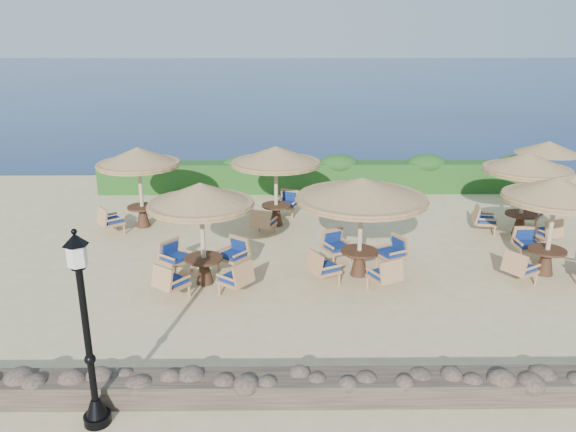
{
  "coord_description": "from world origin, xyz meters",
  "views": [
    {
      "loc": [
        -1.76,
        -14.53,
        6.11
      ],
      "look_at": [
        -1.6,
        0.11,
        1.3
      ],
      "focal_mm": 35.0,
      "sensor_mm": 36.0,
      "label": 1
    }
  ],
  "objects_px": {
    "cafe_set_1": "(361,205)",
    "cafe_set_3": "(139,168)",
    "extra_parasol": "(549,148)",
    "cafe_set_4": "(276,165)",
    "cafe_set_5": "(526,177)",
    "cafe_set_0": "(202,217)",
    "lamp_post": "(88,339)",
    "cafe_set_2": "(554,207)"
  },
  "relations": [
    {
      "from": "cafe_set_1",
      "to": "cafe_set_3",
      "type": "xyz_separation_m",
      "value": [
        -6.58,
        3.96,
        0.03
      ]
    },
    {
      "from": "extra_parasol",
      "to": "cafe_set_3",
      "type": "xyz_separation_m",
      "value": [
        -14.13,
        -2.2,
        -0.19
      ]
    },
    {
      "from": "extra_parasol",
      "to": "cafe_set_1",
      "type": "relative_size",
      "value": 0.71
    },
    {
      "from": "cafe_set_4",
      "to": "cafe_set_5",
      "type": "bearing_deg",
      "value": -7.54
    },
    {
      "from": "cafe_set_0",
      "to": "cafe_set_5",
      "type": "bearing_deg",
      "value": 20.36
    },
    {
      "from": "extra_parasol",
      "to": "cafe_set_3",
      "type": "bearing_deg",
      "value": -171.14
    },
    {
      "from": "lamp_post",
      "to": "cafe_set_2",
      "type": "bearing_deg",
      "value": 30.33
    },
    {
      "from": "lamp_post",
      "to": "cafe_set_1",
      "type": "xyz_separation_m",
      "value": [
        5.05,
        5.83,
        0.4
      ]
    },
    {
      "from": "cafe_set_4",
      "to": "lamp_post",
      "type": "bearing_deg",
      "value": -106.02
    },
    {
      "from": "extra_parasol",
      "to": "cafe_set_2",
      "type": "distance_m",
      "value": 6.7
    },
    {
      "from": "extra_parasol",
      "to": "lamp_post",
      "type": "bearing_deg",
      "value": -136.4
    },
    {
      "from": "extra_parasol",
      "to": "cafe_set_1",
      "type": "bearing_deg",
      "value": -140.75
    },
    {
      "from": "extra_parasol",
      "to": "cafe_set_4",
      "type": "bearing_deg",
      "value": -167.95
    },
    {
      "from": "cafe_set_2",
      "to": "cafe_set_0",
      "type": "bearing_deg",
      "value": -177.07
    },
    {
      "from": "lamp_post",
      "to": "cafe_set_0",
      "type": "distance_m",
      "value": 5.49
    },
    {
      "from": "cafe_set_0",
      "to": "cafe_set_1",
      "type": "relative_size",
      "value": 0.79
    },
    {
      "from": "cafe_set_1",
      "to": "cafe_set_4",
      "type": "xyz_separation_m",
      "value": [
        -2.21,
        4.08,
        0.08
      ]
    },
    {
      "from": "cafe_set_0",
      "to": "cafe_set_4",
      "type": "relative_size",
      "value": 0.91
    },
    {
      "from": "cafe_set_3",
      "to": "cafe_set_1",
      "type": "bearing_deg",
      "value": -31.04
    },
    {
      "from": "extra_parasol",
      "to": "cafe_set_4",
      "type": "relative_size",
      "value": 0.83
    },
    {
      "from": "lamp_post",
      "to": "cafe_set_3",
      "type": "relative_size",
      "value": 1.25
    },
    {
      "from": "extra_parasol",
      "to": "cafe_set_5",
      "type": "bearing_deg",
      "value": -123.65
    },
    {
      "from": "lamp_post",
      "to": "cafe_set_4",
      "type": "relative_size",
      "value": 1.14
    },
    {
      "from": "cafe_set_1",
      "to": "cafe_set_2",
      "type": "height_order",
      "value": "same"
    },
    {
      "from": "cafe_set_0",
      "to": "cafe_set_5",
      "type": "xyz_separation_m",
      "value": [
        9.48,
        3.52,
        0.1
      ]
    },
    {
      "from": "cafe_set_2",
      "to": "cafe_set_5",
      "type": "xyz_separation_m",
      "value": [
        0.55,
        3.06,
        0.0
      ]
    },
    {
      "from": "cafe_set_4",
      "to": "cafe_set_2",
      "type": "bearing_deg",
      "value": -29.74
    },
    {
      "from": "lamp_post",
      "to": "cafe_set_2",
      "type": "xyz_separation_m",
      "value": [
        9.98,
        5.84,
        0.33
      ]
    },
    {
      "from": "extra_parasol",
      "to": "cafe_set_0",
      "type": "relative_size",
      "value": 0.91
    },
    {
      "from": "lamp_post",
      "to": "cafe_set_2",
      "type": "distance_m",
      "value": 11.57
    },
    {
      "from": "lamp_post",
      "to": "cafe_set_1",
      "type": "height_order",
      "value": "lamp_post"
    },
    {
      "from": "cafe_set_3",
      "to": "cafe_set_5",
      "type": "bearing_deg",
      "value": -4.25
    },
    {
      "from": "extra_parasol",
      "to": "cafe_set_2",
      "type": "bearing_deg",
      "value": -113.01
    },
    {
      "from": "cafe_set_0",
      "to": "cafe_set_2",
      "type": "distance_m",
      "value": 8.94
    },
    {
      "from": "extra_parasol",
      "to": "cafe_set_0",
      "type": "height_order",
      "value": "cafe_set_0"
    },
    {
      "from": "cafe_set_3",
      "to": "cafe_set_5",
      "type": "distance_m",
      "value": 12.1
    },
    {
      "from": "cafe_set_2",
      "to": "cafe_set_4",
      "type": "distance_m",
      "value": 8.22
    },
    {
      "from": "cafe_set_4",
      "to": "cafe_set_5",
      "type": "xyz_separation_m",
      "value": [
        7.69,
        -1.02,
        -0.15
      ]
    },
    {
      "from": "cafe_set_2",
      "to": "cafe_set_5",
      "type": "bearing_deg",
      "value": 79.76
    },
    {
      "from": "cafe_set_2",
      "to": "cafe_set_4",
      "type": "height_order",
      "value": "same"
    },
    {
      "from": "cafe_set_0",
      "to": "cafe_set_2",
      "type": "relative_size",
      "value": 0.96
    },
    {
      "from": "cafe_set_0",
      "to": "cafe_set_2",
      "type": "xyz_separation_m",
      "value": [
        8.92,
        0.46,
        0.1
      ]
    }
  ]
}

